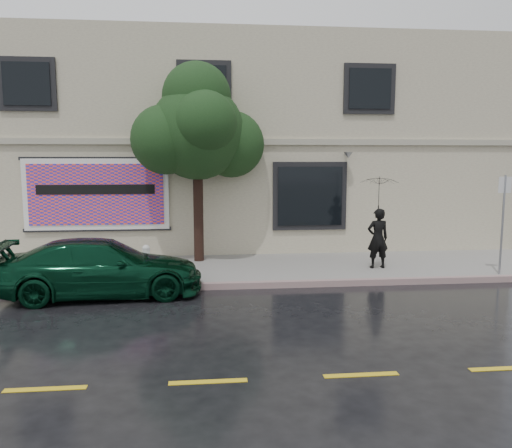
{
  "coord_description": "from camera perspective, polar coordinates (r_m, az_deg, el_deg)",
  "views": [
    {
      "loc": [
        -0.0,
        -10.16,
        3.11
      ],
      "look_at": [
        1.25,
        2.2,
        1.47
      ],
      "focal_mm": 35.0,
      "sensor_mm": 36.0,
      "label": 1
    }
  ],
  "objects": [
    {
      "name": "ground",
      "position": [
        10.62,
        -5.61,
        -9.53
      ],
      "size": [
        90.0,
        90.0,
        0.0
      ],
      "primitive_type": "plane",
      "color": "black",
      "rests_on": "ground"
    },
    {
      "name": "sidewalk",
      "position": [
        13.75,
        -5.67,
        -5.26
      ],
      "size": [
        20.0,
        3.5,
        0.15
      ],
      "primitive_type": "cube",
      "color": "gray",
      "rests_on": "ground"
    },
    {
      "name": "curb",
      "position": [
        12.05,
        -5.64,
        -7.1
      ],
      "size": [
        20.0,
        0.18,
        0.16
      ],
      "primitive_type": "cube",
      "color": "gray",
      "rests_on": "ground"
    },
    {
      "name": "road_marking",
      "position": [
        7.35,
        -5.49,
        -17.5
      ],
      "size": [
        19.0,
        0.12,
        0.01
      ],
      "primitive_type": "cube",
      "color": "gold",
      "rests_on": "ground"
    },
    {
      "name": "building",
      "position": [
        19.16,
        -5.85,
        8.66
      ],
      "size": [
        20.0,
        8.12,
        7.0
      ],
      "color": "beige",
      "rests_on": "ground"
    },
    {
      "name": "billboard",
      "position": [
        15.45,
        -17.76,
        3.25
      ],
      "size": [
        4.3,
        0.16,
        2.2
      ],
      "color": "white",
      "rests_on": "ground"
    },
    {
      "name": "car",
      "position": [
        11.86,
        -17.16,
        -4.79
      ],
      "size": [
        4.59,
        2.31,
        1.3
      ],
      "primitive_type": "imported",
      "rotation": [
        0.0,
        0.0,
        1.65
      ],
      "color": "black",
      "rests_on": "ground"
    },
    {
      "name": "pedestrian",
      "position": [
        13.85,
        13.74,
        -1.61
      ],
      "size": [
        0.61,
        0.42,
        1.62
      ],
      "primitive_type": "imported",
      "rotation": [
        0.0,
        0.0,
        3.2
      ],
      "color": "black",
      "rests_on": "sidewalk"
    },
    {
      "name": "umbrella",
      "position": [
        13.72,
        13.9,
        3.4
      ],
      "size": [
        1.19,
        1.19,
        0.8
      ],
      "primitive_type": "imported",
      "rotation": [
        0.0,
        0.0,
        -0.11
      ],
      "color": "black",
      "rests_on": "pedestrian"
    },
    {
      "name": "street_tree",
      "position": [
        14.38,
        -6.74,
        10.28
      ],
      "size": [
        2.68,
        2.68,
        5.03
      ],
      "color": "black",
      "rests_on": "sidewalk"
    },
    {
      "name": "fire_hydrant",
      "position": [
        13.47,
        -12.43,
        -3.85
      ],
      "size": [
        0.29,
        0.27,
        0.7
      ],
      "rotation": [
        0.0,
        0.0,
        -0.42
      ],
      "color": "silver",
      "rests_on": "sidewalk"
    },
    {
      "name": "sign_pole",
      "position": [
        14.11,
        26.39,
        0.92
      ],
      "size": [
        0.31,
        0.07,
        2.54
      ],
      "rotation": [
        0.0,
        0.0,
        -0.15
      ],
      "color": "gray",
      "rests_on": "sidewalk"
    }
  ]
}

